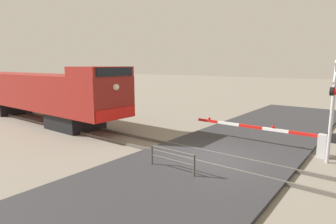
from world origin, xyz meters
The scene contains 8 objects.
ground_plane centered at (0.00, 0.00, 0.00)m, with size 160.00×160.00×0.00m, color gray.
rail_track_left centered at (-0.72, 0.00, 0.07)m, with size 0.08×80.00×0.15m, color #59544C.
rail_track_right centered at (0.72, 0.00, 0.07)m, with size 0.08×80.00×0.15m, color #59544C.
road_surface centered at (0.00, 0.00, 0.07)m, with size 36.00×6.37×0.14m, color #2D2D30.
locomotive centered at (0.00, 14.80, 2.09)m, with size 3.00×17.95×4.01m.
crossing_signal centered at (2.72, -3.97, 2.70)m, with size 1.18×0.33×4.30m.
crossing_gate centered at (3.32, -2.54, 0.75)m, with size 0.36×6.95×1.18m.
guard_railing centered at (-2.24, 0.59, 0.61)m, with size 0.08×2.09×0.95m.
Camera 1 is at (-10.35, -5.46, 4.13)m, focal length 29.68 mm.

